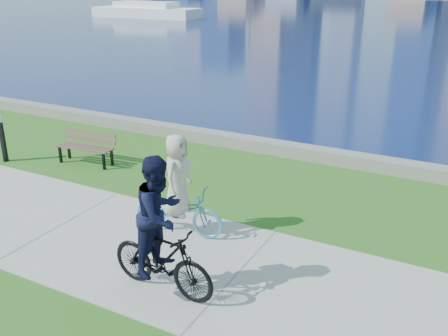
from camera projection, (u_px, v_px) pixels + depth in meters
The scene contains 9 objects.
ground at pixel (63, 225), 10.28m from camera, with size 320.00×320.00×0.00m, color #245716.
concrete_path at pixel (63, 224), 10.28m from camera, with size 80.00×3.50×0.02m, color #979692.
seawall at pixel (210, 137), 15.33m from camera, with size 90.00×0.50×0.35m, color slate.
bay_water at pixel (442, 13), 69.62m from camera, with size 320.00×131.00×0.01m, color #0B1A4B.
ferry_near at pixel (146, 11), 61.40m from camera, with size 13.96×3.99×1.89m.
park_bench at pixel (87, 145), 13.53m from camera, with size 1.67×0.72×0.84m.
bollard_lamp at pixel (2, 135), 13.57m from camera, with size 0.21×0.21×1.30m.
cyclist_woman at pixel (178, 198), 9.66m from camera, with size 0.90×1.92×2.04m.
cyclist_man at pixel (161, 238), 7.74m from camera, with size 0.75×1.94×2.32m.
Camera 1 is at (7.24, -6.54, 4.79)m, focal length 40.00 mm.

